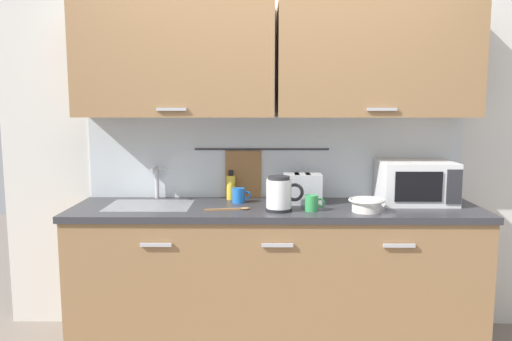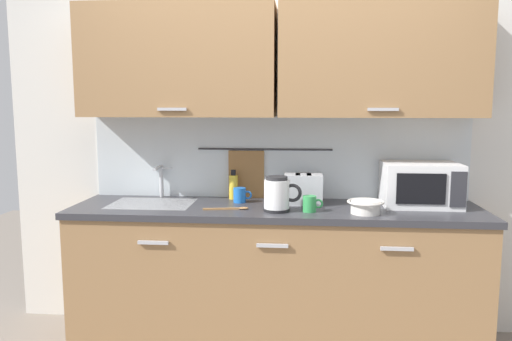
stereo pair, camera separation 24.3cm
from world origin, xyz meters
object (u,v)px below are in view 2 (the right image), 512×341
object	(u,v)px
electric_kettle	(277,194)
toaster	(303,189)
microwave	(420,184)
mug_near_sink	(240,195)
mug_by_kettle	(310,204)
mixing_bowl	(366,206)
wooden_spoon	(231,208)
dish_soap_bottle	(233,186)

from	to	relation	value
electric_kettle	toaster	xyz separation A→B (m)	(0.15, 0.24, -0.01)
microwave	mug_near_sink	world-z (taller)	microwave
electric_kettle	mug_by_kettle	bearing A→B (deg)	-0.08
mixing_bowl	wooden_spoon	size ratio (longest dim) A/B	0.78
electric_kettle	wooden_spoon	world-z (taller)	electric_kettle
mug_by_kettle	wooden_spoon	bearing A→B (deg)	177.33
mug_near_sink	mug_by_kettle	distance (m)	0.51
mug_near_sink	toaster	distance (m)	0.41
dish_soap_bottle	mug_by_kettle	world-z (taller)	dish_soap_bottle
dish_soap_bottle	toaster	size ratio (longest dim) A/B	0.77
mug_near_sink	mug_by_kettle	size ratio (longest dim) A/B	1.00
microwave	dish_soap_bottle	distance (m)	1.20
electric_kettle	dish_soap_bottle	size ratio (longest dim) A/B	1.16
toaster	mug_by_kettle	bearing A→B (deg)	-80.54
microwave	toaster	xyz separation A→B (m)	(-0.73, -0.01, -0.04)
toaster	electric_kettle	bearing A→B (deg)	-122.99
microwave	mug_near_sink	size ratio (longest dim) A/B	3.83
mug_by_kettle	dish_soap_bottle	bearing A→B (deg)	144.61
dish_soap_bottle	mixing_bowl	size ratio (longest dim) A/B	0.92
microwave	wooden_spoon	xyz separation A→B (m)	(-1.16, -0.22, -0.13)
mixing_bowl	wooden_spoon	world-z (taller)	mixing_bowl
mug_near_sink	wooden_spoon	distance (m)	0.23
mug_near_sink	mug_by_kettle	bearing A→B (deg)	-28.64
mixing_bowl	wooden_spoon	bearing A→B (deg)	176.95
mug_near_sink	wooden_spoon	size ratio (longest dim) A/B	0.43
electric_kettle	wooden_spoon	bearing A→B (deg)	175.56
mixing_bowl	toaster	xyz separation A→B (m)	(-0.36, 0.26, 0.05)
microwave	mixing_bowl	world-z (taller)	microwave
dish_soap_bottle	wooden_spoon	size ratio (longest dim) A/B	0.71
microwave	electric_kettle	world-z (taller)	microwave
toaster	mixing_bowl	bearing A→B (deg)	-35.43
mixing_bowl	toaster	bearing A→B (deg)	144.57
wooden_spoon	toaster	bearing A→B (deg)	26.34
electric_kettle	toaster	distance (m)	0.28
toaster	dish_soap_bottle	bearing A→B (deg)	165.29
electric_kettle	mug_by_kettle	size ratio (longest dim) A/B	1.89
mug_near_sink	wooden_spoon	world-z (taller)	mug_near_sink
electric_kettle	mixing_bowl	xyz separation A→B (m)	(0.51, -0.02, -0.06)
mug_by_kettle	microwave	bearing A→B (deg)	19.37
wooden_spoon	dish_soap_bottle	bearing A→B (deg)	95.49
mug_near_sink	wooden_spoon	bearing A→B (deg)	-96.65
mug_near_sink	microwave	bearing A→B (deg)	-0.08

